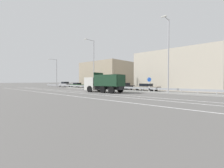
# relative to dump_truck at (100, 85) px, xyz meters

# --- Properties ---
(ground_plane) EXTENTS (320.00, 320.00, 0.00)m
(ground_plane) POSITION_rel_dump_truck_xyz_m (-0.40, 3.11, -1.25)
(ground_plane) COLOR #605E5B
(lane_strip_0) EXTENTS (61.75, 0.16, 0.01)m
(lane_strip_0) POSITION_rel_dump_truck_xyz_m (0.92, -1.71, -1.25)
(lane_strip_0) COLOR silver
(lane_strip_0) RESTS_ON ground_plane
(lane_strip_1) EXTENTS (61.75, 0.16, 0.01)m
(lane_strip_1) POSITION_rel_dump_truck_xyz_m (0.92, -3.57, -1.25)
(lane_strip_1) COLOR silver
(lane_strip_1) RESTS_ON ground_plane
(lane_strip_2) EXTENTS (61.75, 0.16, 0.01)m
(lane_strip_2) POSITION_rel_dump_truck_xyz_m (0.92, -6.78, -1.25)
(lane_strip_2) COLOR silver
(lane_strip_2) RESTS_ON ground_plane
(median_island) EXTENTS (33.96, 1.10, 0.18)m
(median_island) POSITION_rel_dump_truck_xyz_m (-0.40, 4.64, -1.16)
(median_island) COLOR gray
(median_island) RESTS_ON ground_plane
(median_guardrail) EXTENTS (61.75, 0.09, 0.78)m
(median_guardrail) POSITION_rel_dump_truck_xyz_m (-0.40, 5.46, -0.68)
(median_guardrail) COLOR #9EA0A5
(median_guardrail) RESTS_ON ground_plane
(dump_truck) EXTENTS (7.13, 3.21, 3.25)m
(dump_truck) POSITION_rel_dump_truck_xyz_m (0.00, 0.00, 0.00)
(dump_truck) COLOR silver
(dump_truck) RESTS_ON ground_plane
(median_road_sign) EXTENTS (0.75, 0.16, 2.47)m
(median_road_sign) POSITION_rel_dump_truck_xyz_m (6.57, 4.64, 0.05)
(median_road_sign) COLOR white
(median_road_sign) RESTS_ON ground_plane
(street_lamp_0) EXTENTS (0.71, 2.56, 8.20)m
(street_lamp_0) POSITION_rel_dump_truck_xyz_m (-23.23, 4.37, 3.37)
(street_lamp_0) COLOR #ADADB2
(street_lamp_0) RESTS_ON ground_plane
(street_lamp_1) EXTENTS (0.70, 2.49, 10.74)m
(street_lamp_1) POSITION_rel_dump_truck_xyz_m (-6.77, 4.41, 4.65)
(street_lamp_1) COLOR #ADADB2
(street_lamp_1) RESTS_ON ground_plane
(street_lamp_2) EXTENTS (0.71, 2.14, 10.77)m
(street_lamp_2) POSITION_rel_dump_truck_xyz_m (9.70, 4.35, 4.62)
(street_lamp_2) COLOR #ADADB2
(street_lamp_2) RESTS_ON ground_plane
(parked_car_0) EXTENTS (4.78, 1.95, 1.62)m
(parked_car_0) POSITION_rel_dump_truck_xyz_m (-25.00, 8.27, -0.45)
(parked_car_0) COLOR #A3A3A8
(parked_car_0) RESTS_ON ground_plane
(parked_car_1) EXTENTS (4.58, 2.05, 1.35)m
(parked_car_1) POSITION_rel_dump_truck_xyz_m (-18.63, 8.57, -0.56)
(parked_car_1) COLOR #335B33
(parked_car_1) RESTS_ON ground_plane
(parked_car_2) EXTENTS (4.36, 2.21, 1.39)m
(parked_car_2) POSITION_rel_dump_truck_xyz_m (-12.06, 8.23, -0.54)
(parked_car_2) COLOR #335B33
(parked_car_2) RESTS_ON ground_plane
(parked_car_3) EXTENTS (4.52, 2.18, 1.48)m
(parked_car_3) POSITION_rel_dump_truck_xyz_m (-7.22, 8.68, -0.51)
(parked_car_3) COLOR #B27A14
(parked_car_3) RESTS_ON ground_plane
(parked_car_4) EXTENTS (4.70, 2.22, 1.46)m
(parked_car_4) POSITION_rel_dump_truck_xyz_m (-1.45, 8.42, -0.52)
(parked_car_4) COLOR black
(parked_car_4) RESTS_ON ground_plane
(parked_car_5) EXTENTS (4.81, 2.06, 1.36)m
(parked_car_5) POSITION_rel_dump_truck_xyz_m (4.14, 8.17, -0.56)
(parked_car_5) COLOR gray
(parked_car_5) RESTS_ON ground_plane
(background_building_0) EXTENTS (14.43, 13.72, 7.66)m
(background_building_0) POSITION_rel_dump_truck_xyz_m (-14.79, 18.43, 2.58)
(background_building_0) COLOR tan
(background_building_0) RESTS_ON ground_plane
(background_building_1) EXTENTS (16.26, 10.27, 7.99)m
(background_building_1) POSITION_rel_dump_truck_xyz_m (7.47, 16.17, 2.74)
(background_building_1) COLOR beige
(background_building_1) RESTS_ON ground_plane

